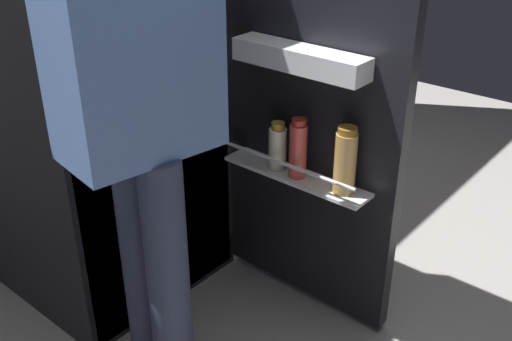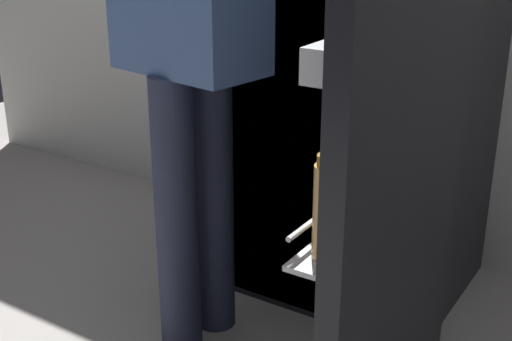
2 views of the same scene
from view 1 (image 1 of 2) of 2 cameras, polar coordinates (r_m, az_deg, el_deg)
name	(u,v)px [view 1 (image 1 of 2)]	position (r m, az deg, el deg)	size (l,w,h in m)	color
ground_plane	(220,333)	(2.17, -3.41, -15.23)	(5.80, 5.80, 0.00)	gray
refrigerator	(110,69)	(2.09, -13.75, 9.41)	(0.75, 1.29, 1.69)	black
person	(141,93)	(1.51, -10.90, 7.30)	(0.53, 0.74, 1.61)	#2D334C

